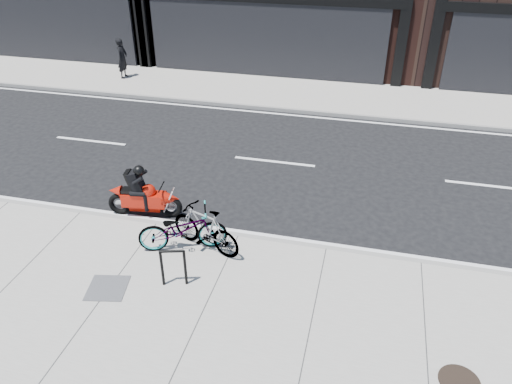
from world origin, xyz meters
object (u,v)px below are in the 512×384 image
(bike_rack, at_px, (173,264))
(motorcycle, at_px, (147,196))
(pedestrian, at_px, (122,58))
(manhole_cover, at_px, (459,381))
(bicycle_front, at_px, (183,229))
(bicycle_rear, at_px, (205,228))
(utility_grate, at_px, (107,288))

(bike_rack, xyz_separation_m, motorcycle, (-1.62, 2.34, -0.07))
(pedestrian, height_order, manhole_cover, pedestrian)
(bicycle_front, xyz_separation_m, bicycle_rear, (0.48, 0.11, 0.03))
(bicycle_front, height_order, pedestrian, pedestrian)
(bike_rack, height_order, pedestrian, pedestrian)
(bicycle_rear, bearing_deg, manhole_cover, 84.88)
(bike_rack, height_order, utility_grate, bike_rack)
(bicycle_front, relative_size, manhole_cover, 2.89)
(manhole_cover, bearing_deg, utility_grate, 174.31)
(motorcycle, bearing_deg, pedestrian, 111.38)
(manhole_cover, relative_size, utility_grate, 0.88)
(motorcycle, xyz_separation_m, utility_grate, (0.37, -2.78, -0.42))
(bicycle_front, height_order, utility_grate, bicycle_front)
(bike_rack, bearing_deg, manhole_cover, -11.69)
(bicycle_front, relative_size, utility_grate, 2.54)
(bicycle_front, height_order, manhole_cover, bicycle_front)
(bicycle_front, relative_size, motorcycle, 1.04)
(motorcycle, xyz_separation_m, manhole_cover, (6.87, -3.43, -0.42))
(bicycle_rear, distance_m, manhole_cover, 5.57)
(bike_rack, distance_m, pedestrian, 13.53)
(manhole_cover, distance_m, utility_grate, 6.54)
(bicycle_front, bearing_deg, bike_rack, 171.44)
(bike_rack, relative_size, bicycle_front, 0.44)
(bike_rack, height_order, bicycle_rear, bicycle_rear)
(bike_rack, distance_m, utility_grate, 1.41)
(bicycle_front, distance_m, motorcycle, 1.82)
(bicycle_rear, height_order, motorcycle, motorcycle)
(bicycle_rear, bearing_deg, bicycle_front, -57.39)
(pedestrian, height_order, utility_grate, pedestrian)
(bicycle_rear, distance_m, motorcycle, 2.15)
(bicycle_front, bearing_deg, bicycle_rear, -98.05)
(bicycle_rear, xyz_separation_m, utility_grate, (-1.48, -1.69, -0.52))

